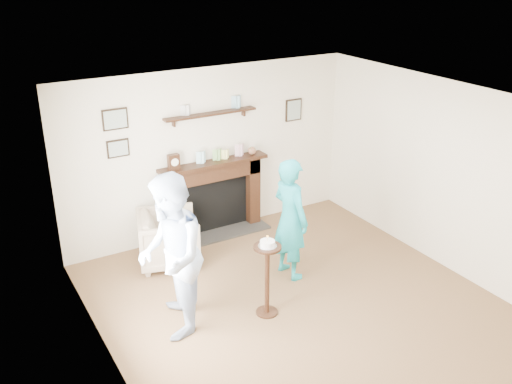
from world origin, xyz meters
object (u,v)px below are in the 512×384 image
(man, at_px, (176,328))
(pedestal_table, at_px, (267,266))
(armchair, at_px, (170,262))
(woman, at_px, (289,273))

(man, xyz_separation_m, pedestal_table, (1.06, -0.26, 0.63))
(pedestal_table, bearing_deg, armchair, 107.51)
(armchair, xyz_separation_m, man, (-0.52, -1.43, 0.00))
(man, bearing_deg, pedestal_table, 97.08)
(man, distance_m, pedestal_table, 1.26)
(man, relative_size, woman, 1.15)
(armchair, distance_m, pedestal_table, 1.89)
(armchair, distance_m, man, 1.52)
(pedestal_table, bearing_deg, man, 166.01)
(pedestal_table, bearing_deg, woman, 40.56)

